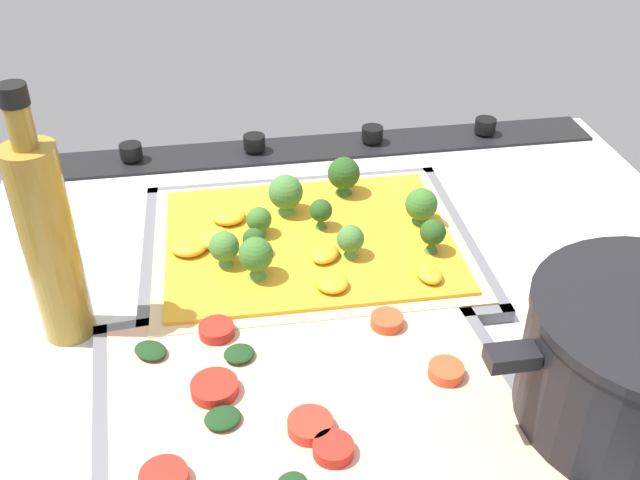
{
  "coord_description": "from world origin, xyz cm",
  "views": [
    {
      "loc": [
        13.3,
        55.12,
        44.08
      ],
      "look_at": [
        3.95,
        -1.6,
        5.27
      ],
      "focal_mm": 41.29,
      "sensor_mm": 36.0,
      "label": 1
    }
  ],
  "objects_px": {
    "broccoli_pizza": "(309,237)",
    "veggie_pizza_back": "(308,402)",
    "baking_tray_front": "(309,250)",
    "baking_tray_back": "(312,408)",
    "oil_bottle": "(49,240)"
  },
  "relations": [
    {
      "from": "baking_tray_front",
      "to": "veggie_pizza_back",
      "type": "height_order",
      "value": "veggie_pizza_back"
    },
    {
      "from": "baking_tray_back",
      "to": "veggie_pizza_back",
      "type": "distance_m",
      "value": 0.01
    },
    {
      "from": "baking_tray_front",
      "to": "baking_tray_back",
      "type": "relative_size",
      "value": 0.97
    },
    {
      "from": "baking_tray_front",
      "to": "broccoli_pizza",
      "type": "bearing_deg",
      "value": -76.52
    },
    {
      "from": "veggie_pizza_back",
      "to": "broccoli_pizza",
      "type": "bearing_deg",
      "value": -98.79
    },
    {
      "from": "broccoli_pizza",
      "to": "oil_bottle",
      "type": "height_order",
      "value": "oil_bottle"
    },
    {
      "from": "veggie_pizza_back",
      "to": "baking_tray_front",
      "type": "bearing_deg",
      "value": -98.91
    },
    {
      "from": "broccoli_pizza",
      "to": "oil_bottle",
      "type": "relative_size",
      "value": 1.36
    },
    {
      "from": "broccoli_pizza",
      "to": "veggie_pizza_back",
      "type": "relative_size",
      "value": 0.97
    },
    {
      "from": "broccoli_pizza",
      "to": "veggie_pizza_back",
      "type": "bearing_deg",
      "value": 81.21
    },
    {
      "from": "baking_tray_front",
      "to": "broccoli_pizza",
      "type": "relative_size",
      "value": 1.08
    },
    {
      "from": "veggie_pizza_back",
      "to": "oil_bottle",
      "type": "bearing_deg",
      "value": -33.66
    },
    {
      "from": "oil_bottle",
      "to": "baking_tray_front",
      "type": "bearing_deg",
      "value": -159.39
    },
    {
      "from": "baking_tray_back",
      "to": "oil_bottle",
      "type": "bearing_deg",
      "value": -33.32
    },
    {
      "from": "broccoli_pizza",
      "to": "oil_bottle",
      "type": "xyz_separation_m",
      "value": [
        0.23,
        0.09,
        0.08
      ]
    }
  ]
}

